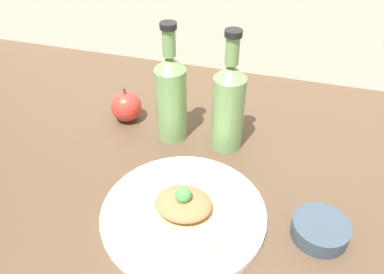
# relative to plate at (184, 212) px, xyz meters

# --- Properties ---
(ground_plane) EXTENTS (1.80, 1.10, 0.04)m
(ground_plane) POSITION_rel_plate_xyz_m (-0.07, 0.05, -0.03)
(ground_plane) COLOR brown
(plate) EXTENTS (0.30, 0.30, 0.02)m
(plate) POSITION_rel_plate_xyz_m (0.00, 0.00, 0.00)
(plate) COLOR white
(plate) RESTS_ON ground_plane
(plated_food) EXTENTS (0.20, 0.20, 0.06)m
(plated_food) POSITION_rel_plate_xyz_m (0.00, 0.00, 0.02)
(plated_food) COLOR #D6BC7F
(plated_food) RESTS_ON plate
(cider_bottle_left) EXTENTS (0.07, 0.07, 0.27)m
(cider_bottle_left) POSITION_rel_plate_xyz_m (-0.10, 0.22, 0.10)
(cider_bottle_left) COLOR #729E5B
(cider_bottle_left) RESTS_ON ground_plane
(cider_bottle_right) EXTENTS (0.07, 0.07, 0.27)m
(cider_bottle_right) POSITION_rel_plate_xyz_m (0.03, 0.22, 0.10)
(cider_bottle_right) COLOR #729E5B
(cider_bottle_right) RESTS_ON ground_plane
(apple) EXTENTS (0.07, 0.07, 0.09)m
(apple) POSITION_rel_plate_xyz_m (-0.22, 0.25, 0.03)
(apple) COLOR red
(apple) RESTS_ON ground_plane
(dipping_bowl) EXTENTS (0.10, 0.10, 0.03)m
(dipping_bowl) POSITION_rel_plate_xyz_m (0.24, 0.02, 0.01)
(dipping_bowl) COLOR #384756
(dipping_bowl) RESTS_ON ground_plane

